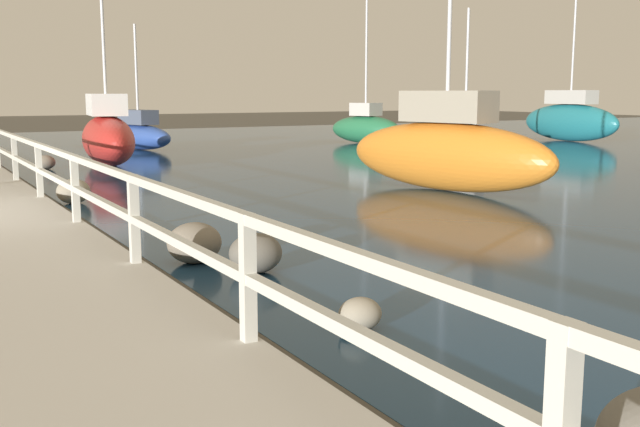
# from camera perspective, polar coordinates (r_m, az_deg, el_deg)

# --- Properties ---
(railing) EXTENTS (0.10, 32.50, 0.95)m
(railing) POSITION_cam_1_polar(r_m,az_deg,el_deg) (12.45, -19.57, 3.35)
(railing) COLOR beige
(railing) RESTS_ON dock_walkway
(boulder_downstream) EXTENTS (0.63, 0.56, 0.47)m
(boulder_downstream) POSITION_cam_1_polar(r_m,az_deg,el_deg) (14.92, -18.28, 1.62)
(boulder_downstream) COLOR gray
(boulder_downstream) RESTS_ON ground
(boulder_far_strip) EXTENTS (0.68, 0.61, 0.51)m
(boulder_far_strip) POSITION_cam_1_polar(r_m,az_deg,el_deg) (9.34, -9.55, -2.22)
(boulder_far_strip) COLOR slate
(boulder_far_strip) RESTS_ON ground
(boulder_near_dock) EXTENTS (0.39, 0.36, 0.30)m
(boulder_near_dock) POSITION_cam_1_polar(r_m,az_deg,el_deg) (6.68, 3.08, -7.64)
(boulder_near_dock) COLOR gray
(boulder_near_dock) RESTS_ON ground
(boulder_mid_strip) EXTENTS (0.53, 0.47, 0.40)m
(boulder_mid_strip) POSITION_cam_1_polar(r_m,az_deg,el_deg) (21.84, -20.19, 3.68)
(boulder_mid_strip) COLOR slate
(boulder_mid_strip) RESTS_ON ground
(boulder_upstream) EXTENTS (0.63, 0.57, 0.47)m
(boulder_upstream) POSITION_cam_1_polar(r_m,az_deg,el_deg) (8.74, -4.93, -3.03)
(boulder_upstream) COLOR #666056
(boulder_upstream) RESTS_ON ground
(sailboat_orange) EXTENTS (2.17, 5.45, 5.08)m
(sailboat_orange) POSITION_cam_1_polar(r_m,az_deg,el_deg) (16.20, 9.59, 4.75)
(sailboat_orange) COLOR orange
(sailboat_orange) RESTS_ON water_surface
(sailboat_teal) EXTENTS (1.39, 5.39, 8.20)m
(sailboat_teal) POSITION_cam_1_polar(r_m,az_deg,el_deg) (34.26, 18.50, 6.81)
(sailboat_teal) COLOR #1E707A
(sailboat_teal) RESTS_ON water_surface
(sailboat_black) EXTENTS (1.76, 3.25, 4.89)m
(sailboat_black) POSITION_cam_1_polar(r_m,az_deg,el_deg) (26.41, 10.98, 5.88)
(sailboat_black) COLOR black
(sailboat_black) RESTS_ON water_surface
(sailboat_red) EXTENTS (2.05, 5.28, 6.74)m
(sailboat_red) POSITION_cam_1_polar(r_m,az_deg,el_deg) (22.51, -15.88, 5.69)
(sailboat_red) COLOR red
(sailboat_red) RESTS_ON water_surface
(sailboat_green) EXTENTS (2.21, 3.71, 7.36)m
(sailboat_green) POSITION_cam_1_polar(r_m,az_deg,el_deg) (31.12, 3.50, 6.61)
(sailboat_green) COLOR #236B42
(sailboat_green) RESTS_ON water_surface
(sailboat_blue) EXTENTS (2.04, 4.06, 4.52)m
(sailboat_blue) POSITION_cam_1_polar(r_m,az_deg,el_deg) (28.49, -13.65, 5.93)
(sailboat_blue) COLOR #2D4C9E
(sailboat_blue) RESTS_ON water_surface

